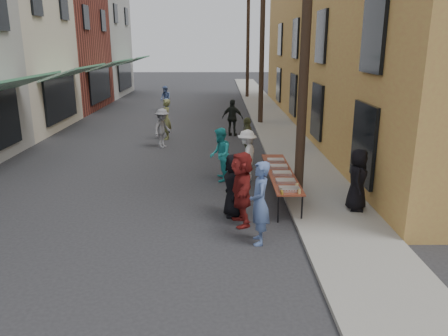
{
  "coord_description": "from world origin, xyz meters",
  "views": [
    {
      "loc": [
        2.09,
        -8.69,
        4.25
      ],
      "look_at": [
        2.18,
        1.63,
        1.3
      ],
      "focal_mm": 35.0,
      "sensor_mm": 36.0,
      "label": 1
    }
  ],
  "objects_px": {
    "serving_table": "(280,173)",
    "server": "(358,180)",
    "catering_tray_sausage": "(289,189)",
    "utility_pole_near": "(306,33)",
    "utility_pole_far": "(248,40)",
    "guest_front_c": "(220,155)",
    "guest_front_a": "(234,185)",
    "utility_pole_mid": "(262,38)"
  },
  "relations": [
    {
      "from": "serving_table",
      "to": "catering_tray_sausage",
      "type": "relative_size",
      "value": 8.0
    },
    {
      "from": "catering_tray_sausage",
      "to": "server",
      "type": "xyz_separation_m",
      "value": [
        1.8,
        0.39,
        0.11
      ]
    },
    {
      "from": "catering_tray_sausage",
      "to": "guest_front_a",
      "type": "distance_m",
      "value": 1.39
    },
    {
      "from": "guest_front_a",
      "to": "server",
      "type": "xyz_separation_m",
      "value": [
        3.17,
        0.16,
        0.09
      ]
    },
    {
      "from": "utility_pole_near",
      "to": "catering_tray_sausage",
      "type": "bearing_deg",
      "value": -108.57
    },
    {
      "from": "serving_table",
      "to": "utility_pole_far",
      "type": "bearing_deg",
      "value": 88.8
    },
    {
      "from": "utility_pole_near",
      "to": "serving_table",
      "type": "height_order",
      "value": "utility_pole_near"
    },
    {
      "from": "utility_pole_near",
      "to": "guest_front_c",
      "type": "distance_m",
      "value": 4.6
    },
    {
      "from": "serving_table",
      "to": "guest_front_c",
      "type": "xyz_separation_m",
      "value": [
        -1.71,
        1.56,
        0.14
      ]
    },
    {
      "from": "utility_pole_far",
      "to": "server",
      "type": "distance_m",
      "value": 25.39
    },
    {
      "from": "guest_front_a",
      "to": "utility_pole_far",
      "type": "bearing_deg",
      "value": 166.0
    },
    {
      "from": "utility_pole_near",
      "to": "utility_pole_mid",
      "type": "distance_m",
      "value": 12.0
    },
    {
      "from": "serving_table",
      "to": "guest_front_a",
      "type": "bearing_deg",
      "value": -133.99
    },
    {
      "from": "guest_front_c",
      "to": "utility_pole_far",
      "type": "bearing_deg",
      "value": 174.29
    },
    {
      "from": "catering_tray_sausage",
      "to": "server",
      "type": "height_order",
      "value": "server"
    },
    {
      "from": "utility_pole_far",
      "to": "serving_table",
      "type": "bearing_deg",
      "value": -91.2
    },
    {
      "from": "catering_tray_sausage",
      "to": "guest_front_c",
      "type": "height_order",
      "value": "guest_front_c"
    },
    {
      "from": "catering_tray_sausage",
      "to": "guest_front_c",
      "type": "distance_m",
      "value": 3.64
    },
    {
      "from": "utility_pole_near",
      "to": "guest_front_a",
      "type": "relative_size",
      "value": 5.54
    },
    {
      "from": "serving_table",
      "to": "guest_front_c",
      "type": "height_order",
      "value": "guest_front_c"
    },
    {
      "from": "utility_pole_near",
      "to": "server",
      "type": "relative_size",
      "value": 5.59
    },
    {
      "from": "guest_front_c",
      "to": "server",
      "type": "xyz_separation_m",
      "value": [
        3.51,
        -2.82,
        0.05
      ]
    },
    {
      "from": "guest_front_a",
      "to": "guest_front_c",
      "type": "distance_m",
      "value": 3.0
    },
    {
      "from": "guest_front_c",
      "to": "guest_front_a",
      "type": "bearing_deg",
      "value": 6.49
    },
    {
      "from": "catering_tray_sausage",
      "to": "guest_front_c",
      "type": "bearing_deg",
      "value": 118.1
    },
    {
      "from": "serving_table",
      "to": "utility_pole_mid",
      "type": "bearing_deg",
      "value": 87.58
    },
    {
      "from": "utility_pole_mid",
      "to": "utility_pole_far",
      "type": "xyz_separation_m",
      "value": [
        0.0,
        12.0,
        0.0
      ]
    },
    {
      "from": "server",
      "to": "guest_front_a",
      "type": "bearing_deg",
      "value": 111.72
    },
    {
      "from": "serving_table",
      "to": "guest_front_c",
      "type": "relative_size",
      "value": 2.34
    },
    {
      "from": "serving_table",
      "to": "server",
      "type": "relative_size",
      "value": 2.49
    },
    {
      "from": "catering_tray_sausage",
      "to": "utility_pole_mid",
      "type": "bearing_deg",
      "value": 87.88
    },
    {
      "from": "utility_pole_far",
      "to": "guest_front_a",
      "type": "bearing_deg",
      "value": -94.24
    },
    {
      "from": "catering_tray_sausage",
      "to": "server",
      "type": "distance_m",
      "value": 1.85
    },
    {
      "from": "utility_pole_near",
      "to": "utility_pole_mid",
      "type": "xyz_separation_m",
      "value": [
        0.0,
        12.0,
        0.0
      ]
    },
    {
      "from": "serving_table",
      "to": "guest_front_c",
      "type": "bearing_deg",
      "value": 137.69
    },
    {
      "from": "utility_pole_mid",
      "to": "server",
      "type": "relative_size",
      "value": 5.59
    },
    {
      "from": "utility_pole_far",
      "to": "guest_front_c",
      "type": "relative_size",
      "value": 5.26
    },
    {
      "from": "utility_pole_far",
      "to": "serving_table",
      "type": "distance_m",
      "value": 24.14
    },
    {
      "from": "utility_pole_far",
      "to": "catering_tray_sausage",
      "type": "distance_m",
      "value": 25.76
    },
    {
      "from": "guest_front_a",
      "to": "guest_front_c",
      "type": "relative_size",
      "value": 0.95
    },
    {
      "from": "utility_pole_far",
      "to": "serving_table",
      "type": "height_order",
      "value": "utility_pole_far"
    },
    {
      "from": "utility_pole_near",
      "to": "serving_table",
      "type": "relative_size",
      "value": 2.25
    }
  ]
}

